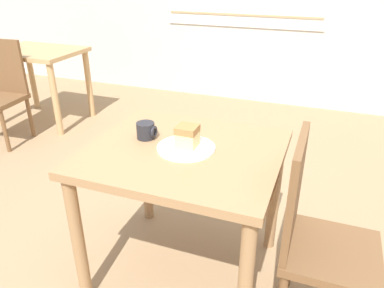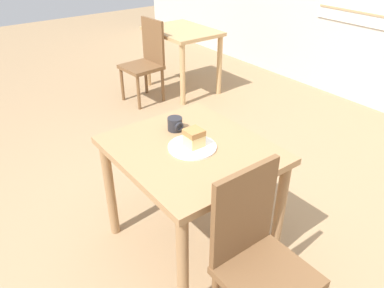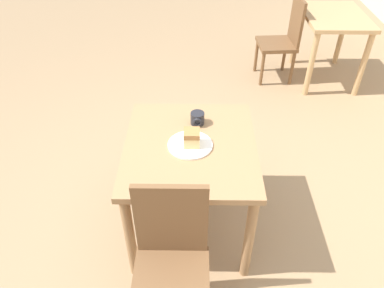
{
  "view_description": "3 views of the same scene",
  "coord_description": "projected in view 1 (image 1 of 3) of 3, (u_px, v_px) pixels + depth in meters",
  "views": [
    {
      "loc": [
        0.56,
        -1.29,
        1.51
      ],
      "look_at": [
        0.03,
        0.13,
        0.77
      ],
      "focal_mm": 35.0,
      "sensor_mm": 36.0,
      "label": 1
    },
    {
      "loc": [
        1.4,
        -0.92,
        1.81
      ],
      "look_at": [
        0.01,
        0.13,
        0.77
      ],
      "focal_mm": 35.0,
      "sensor_mm": 36.0,
      "label": 2
    },
    {
      "loc": [
        1.72,
        0.18,
        2.16
      ],
      "look_at": [
        0.03,
        0.16,
        0.78
      ],
      "focal_mm": 35.0,
      "sensor_mm": 36.0,
      "label": 3
    }
  ],
  "objects": [
    {
      "name": "ground_plane",
      "position": [
        178.0,
        288.0,
        1.92
      ],
      "size": [
        14.0,
        14.0,
        0.0
      ],
      "primitive_type": "plane",
      "color": "#997A56"
    },
    {
      "name": "dining_table_near",
      "position": [
        184.0,
        170.0,
        1.78
      ],
      "size": [
        0.89,
        0.8,
        0.73
      ],
      "color": "#9E754C",
      "rests_on": "ground_plane"
    },
    {
      "name": "dining_table_far",
      "position": [
        38.0,
        64.0,
        3.72
      ],
      "size": [
        0.85,
        0.63,
        0.74
      ],
      "color": "tan",
      "rests_on": "ground_plane"
    },
    {
      "name": "chair_near_window",
      "position": [
        316.0,
        235.0,
        1.57
      ],
      "size": [
        0.39,
        0.39,
        0.91
      ],
      "rotation": [
        0.0,
        0.0,
        1.57
      ],
      "color": "brown",
      "rests_on": "ground_plane"
    },
    {
      "name": "chair_far_corner",
      "position": [
        2.0,
        90.0,
        3.35
      ],
      "size": [
        0.42,
        0.42,
        0.91
      ],
      "rotation": [
        0.0,
        0.0,
        0.07
      ],
      "color": "brown",
      "rests_on": "ground_plane"
    },
    {
      "name": "plate",
      "position": [
        186.0,
        148.0,
        1.72
      ],
      "size": [
        0.27,
        0.27,
        0.01
      ],
      "color": "white",
      "rests_on": "dining_table_near"
    },
    {
      "name": "cake_slice",
      "position": [
        187.0,
        136.0,
        1.71
      ],
      "size": [
        0.09,
        0.09,
        0.1
      ],
      "color": "#E0C67F",
      "rests_on": "plate"
    },
    {
      "name": "coffee_mug",
      "position": [
        146.0,
        131.0,
        1.82
      ],
      "size": [
        0.1,
        0.09,
        0.08
      ],
      "color": "#232328",
      "rests_on": "dining_table_near"
    }
  ]
}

